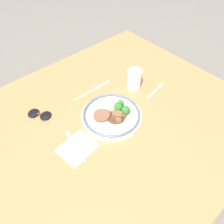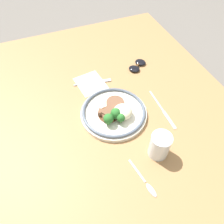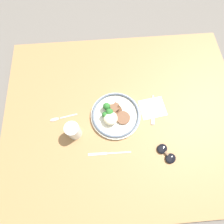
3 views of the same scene
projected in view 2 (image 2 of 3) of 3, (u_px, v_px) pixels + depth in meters
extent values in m
plane|color=#5B5651|center=(109.00, 112.00, 0.93)|extent=(8.00, 8.00, 0.00)
cube|color=olive|center=(109.00, 110.00, 0.92)|extent=(1.29, 1.04, 0.04)
cube|color=silver|center=(91.00, 83.00, 0.99)|extent=(0.15, 0.13, 0.00)
cylinder|color=silver|center=(114.00, 113.00, 0.87)|extent=(0.26, 0.26, 0.02)
torus|color=#4C5666|center=(114.00, 111.00, 0.86)|extent=(0.25, 0.25, 0.01)
ellipsoid|color=beige|center=(123.00, 112.00, 0.83)|extent=(0.07, 0.07, 0.05)
cylinder|color=brown|center=(115.00, 103.00, 0.89)|extent=(0.07, 0.07, 0.01)
cylinder|color=#51331E|center=(109.00, 114.00, 0.86)|extent=(0.08, 0.08, 0.00)
cube|color=brown|center=(116.00, 111.00, 0.85)|extent=(0.03, 0.03, 0.02)
cube|color=brown|center=(106.00, 118.00, 0.83)|extent=(0.03, 0.03, 0.02)
cube|color=brown|center=(109.00, 112.00, 0.84)|extent=(0.04, 0.04, 0.03)
cube|color=brown|center=(101.00, 113.00, 0.85)|extent=(0.03, 0.03, 0.02)
cube|color=brown|center=(107.00, 114.00, 0.84)|extent=(0.04, 0.04, 0.03)
cylinder|color=#568442|center=(119.00, 117.00, 0.84)|extent=(0.01, 0.01, 0.01)
sphere|color=#286628|center=(119.00, 114.00, 0.83)|extent=(0.03, 0.03, 0.03)
cylinder|color=#568442|center=(117.00, 117.00, 0.84)|extent=(0.01, 0.01, 0.02)
sphere|color=#286628|center=(117.00, 113.00, 0.82)|extent=(0.04, 0.04, 0.04)
cylinder|color=#568442|center=(109.00, 122.00, 0.82)|extent=(0.01, 0.01, 0.02)
sphere|color=#286628|center=(108.00, 119.00, 0.80)|extent=(0.04, 0.04, 0.04)
cylinder|color=#568442|center=(121.00, 121.00, 0.83)|extent=(0.01, 0.01, 0.02)
sphere|color=#286628|center=(121.00, 118.00, 0.81)|extent=(0.03, 0.03, 0.03)
cylinder|color=yellow|center=(159.00, 148.00, 0.74)|extent=(0.06, 0.06, 0.07)
cylinder|color=silver|center=(160.00, 145.00, 0.73)|extent=(0.07, 0.07, 0.10)
cube|color=#ADADB2|center=(85.00, 83.00, 0.98)|extent=(0.02, 0.10, 0.00)
cube|color=#ADADB2|center=(104.00, 81.00, 1.00)|extent=(0.03, 0.06, 0.00)
cube|color=#ADADB2|center=(157.00, 101.00, 0.92)|extent=(0.13, 0.01, 0.00)
cube|color=#ADADB2|center=(169.00, 120.00, 0.86)|extent=(0.09, 0.01, 0.00)
cube|color=#ADADB2|center=(137.00, 171.00, 0.73)|extent=(0.09, 0.02, 0.00)
ellipsoid|color=#ADADB2|center=(151.00, 190.00, 0.69)|extent=(0.05, 0.03, 0.01)
ellipsoid|color=black|center=(134.00, 69.00, 1.04)|extent=(0.07, 0.07, 0.02)
ellipsoid|color=black|center=(140.00, 62.00, 1.07)|extent=(0.07, 0.07, 0.02)
cube|color=#472D19|center=(137.00, 65.00, 1.05)|extent=(0.02, 0.02, 0.00)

